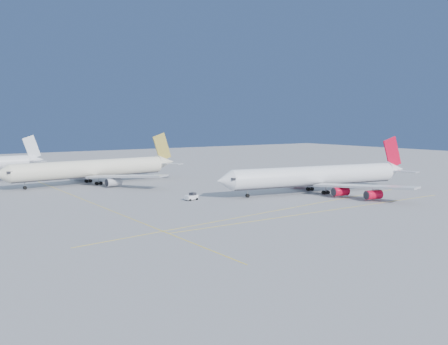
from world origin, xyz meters
TOP-DOWN VIEW (x-y plane):
  - ground at (0.00, 0.00)m, footprint 500.00×500.00m
  - taxiway_lines at (-14.71, 6.34)m, footprint 118.86×140.00m
  - airliner_virgin at (25.03, 9.63)m, footprint 68.61×60.97m
  - airliner_etihad at (-25.00, 69.41)m, footprint 66.97×61.64m
  - pushback_tug at (-15.29, 18.86)m, footprint 3.99×2.89m

SIDE VIEW (x-z plane):
  - ground at x=0.00m, z-range 0.00..0.00m
  - taxiway_lines at x=-14.71m, z-range 0.00..0.02m
  - pushback_tug at x=-15.29m, z-range -0.08..2.00m
  - airliner_virgin at x=25.03m, z-range -3.37..13.61m
  - airliner_etihad at x=-25.00m, z-range -3.42..14.05m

